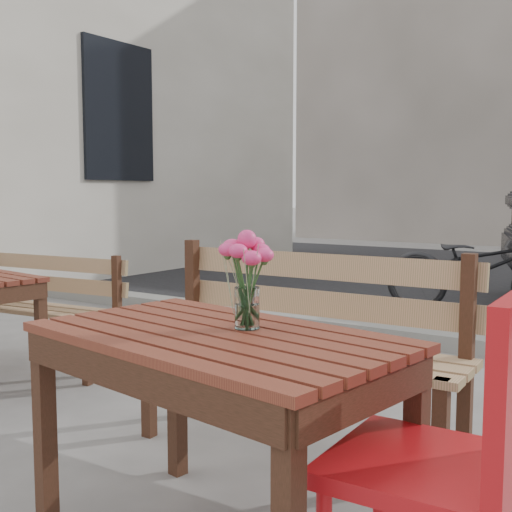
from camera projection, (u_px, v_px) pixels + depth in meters
The scene contains 6 objects.
main_table at pixel (216, 369), 1.98m from camera, with size 1.24×0.84×0.71m.
main_bench at pixel (305, 325), 2.82m from camera, with size 1.50×0.50×0.92m.
red_chair at pixel (461, 448), 1.53m from camera, with size 0.47×0.47×0.92m.
main_vase at pixel (247, 268), 2.00m from camera, with size 0.17×0.17×0.31m.
second_bench at pixel (43, 296), 4.22m from camera, with size 1.27×0.50×0.77m.
bicycle at pixel (479, 267), 5.93m from camera, with size 0.60×1.71×0.90m, color black.
Camera 1 is at (1.31, -1.59, 1.14)m, focal length 45.00 mm.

